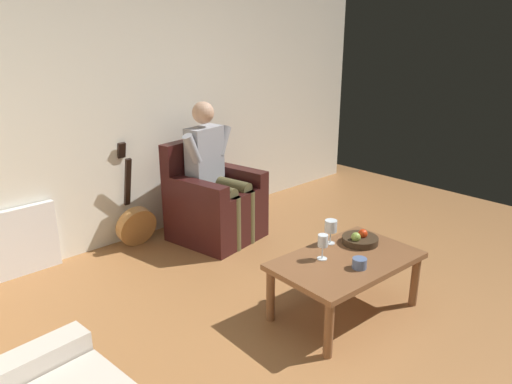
{
  "coord_description": "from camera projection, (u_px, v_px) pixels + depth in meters",
  "views": [
    {
      "loc": [
        2.48,
        1.3,
        1.94
      ],
      "look_at": [
        -0.09,
        -1.41,
        0.67
      ],
      "focal_mm": 34.4,
      "sensor_mm": 36.0,
      "label": 1
    }
  ],
  "objects": [
    {
      "name": "candle_jar",
      "position": [
        359.0,
        263.0,
        3.23
      ],
      "size": [
        0.1,
        0.1,
        0.07
      ],
      "primitive_type": "cylinder",
      "color": "slate",
      "rests_on": "coffee_table"
    },
    {
      "name": "coffee_table",
      "position": [
        346.0,
        266.0,
        3.39
      ],
      "size": [
        1.06,
        0.69,
        0.42
      ],
      "rotation": [
        0.0,
        0.0,
        -0.06
      ],
      "color": "brown",
      "rests_on": "ground"
    },
    {
      "name": "armchair",
      "position": [
        213.0,
        204.0,
        4.65
      ],
      "size": [
        0.81,
        0.82,
        0.93
      ],
      "rotation": [
        0.0,
        0.0,
        0.17
      ],
      "color": "#331211",
      "rests_on": "ground"
    },
    {
      "name": "person_seated",
      "position": [
        215.0,
        169.0,
        4.52
      ],
      "size": [
        0.62,
        0.63,
        1.3
      ],
      "rotation": [
        0.0,
        0.0,
        0.17
      ],
      "color": "#989AA3",
      "rests_on": "ground"
    },
    {
      "name": "guitar",
      "position": [
        136.0,
        223.0,
        4.52
      ],
      "size": [
        0.37,
        0.27,
        0.96
      ],
      "color": "#B3783D",
      "rests_on": "ground"
    },
    {
      "name": "wine_glass_far",
      "position": [
        331.0,
        227.0,
        3.56
      ],
      "size": [
        0.09,
        0.09,
        0.18
      ],
      "color": "silver",
      "rests_on": "coffee_table"
    },
    {
      "name": "fruit_bowl",
      "position": [
        360.0,
        239.0,
        3.59
      ],
      "size": [
        0.27,
        0.27,
        0.11
      ],
      "color": "#352618",
      "rests_on": "coffee_table"
    },
    {
      "name": "wall_back",
      "position": [
        154.0,
        102.0,
        4.59
      ],
      "size": [
        5.65,
        0.06,
        2.53
      ],
      "primitive_type": "cube",
      "color": "silver",
      "rests_on": "ground"
    },
    {
      "name": "radiator",
      "position": [
        23.0,
        241.0,
        3.97
      ],
      "size": [
        0.55,
        0.06,
        0.57
      ],
      "primitive_type": "cube",
      "color": "white",
      "rests_on": "ground"
    },
    {
      "name": "wine_glass_near",
      "position": [
        323.0,
        242.0,
        3.32
      ],
      "size": [
        0.07,
        0.07,
        0.18
      ],
      "color": "silver",
      "rests_on": "coffee_table"
    },
    {
      "name": "ground_plane",
      "position": [
        397.0,
        346.0,
        3.13
      ],
      "size": [
        6.43,
        6.43,
        0.0
      ],
      "primitive_type": "plane",
      "color": "#996539"
    }
  ]
}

